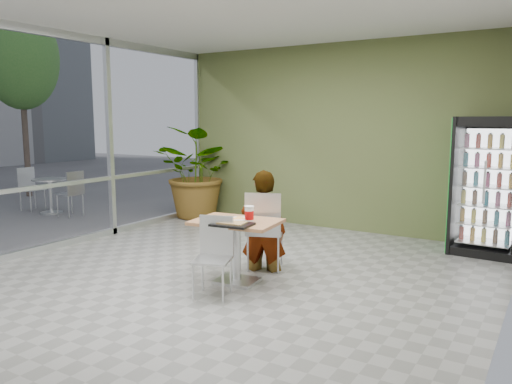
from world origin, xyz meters
TOP-DOWN VIEW (x-y plane):
  - ground at (0.00, 0.00)m, footprint 7.00×7.00m
  - room_envelope at (0.00, 0.00)m, footprint 6.00×7.00m
  - storefront_frame at (-3.00, 0.00)m, footprint 0.10×7.00m
  - dining_table at (0.19, 0.14)m, footprint 1.05×0.79m
  - chair_far at (0.23, 0.70)m, footprint 0.59×0.59m
  - chair_near at (0.20, -0.31)m, footprint 0.49×0.49m
  - seated_woman at (0.19, 0.75)m, footprint 0.68×0.57m
  - pizza_plate at (0.19, 0.20)m, footprint 0.34×0.31m
  - soda_cup at (0.38, 0.12)m, footprint 0.11×0.11m
  - napkin_stack at (-0.04, -0.04)m, footprint 0.17×0.17m
  - cafeteria_tray at (0.31, -0.13)m, footprint 0.47×0.36m
  - beverage_fridge at (2.49, 3.05)m, footprint 0.92×0.72m
  - potted_plant at (-2.62, 3.05)m, footprint 1.77×1.58m

SIDE VIEW (x-z plane):
  - ground at x=0.00m, z-range 0.00..0.00m
  - seated_woman at x=0.19m, z-range -0.30..1.28m
  - chair_near at x=0.20m, z-range 0.07..0.94m
  - dining_table at x=0.19m, z-range 0.16..0.91m
  - chair_far at x=0.23m, z-range 0.09..1.10m
  - napkin_stack at x=-0.04m, z-range 0.75..0.77m
  - cafeteria_tray at x=0.31m, z-range 0.75..0.78m
  - pizza_plate at x=0.19m, z-range 0.75..0.78m
  - soda_cup at x=0.38m, z-range 0.75..0.93m
  - potted_plant at x=-2.62m, z-range 0.00..1.78m
  - beverage_fridge at x=2.49m, z-range 0.00..1.95m
  - room_envelope at x=0.00m, z-range 0.00..3.20m
  - storefront_frame at x=-3.00m, z-range 0.00..3.20m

